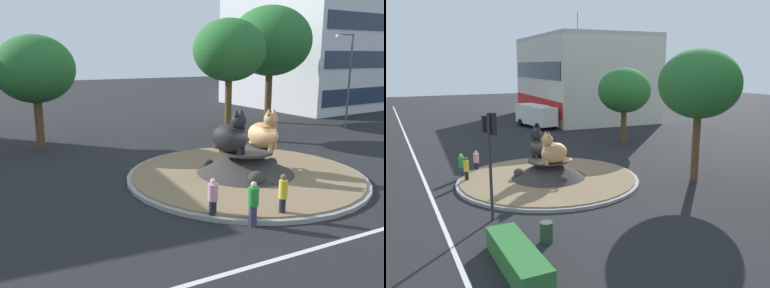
{
  "view_description": "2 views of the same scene",
  "coord_description": "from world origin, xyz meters",
  "views": [
    {
      "loc": [
        -11.22,
        -16.0,
        6.07
      ],
      "look_at": [
        -2.58,
        0.79,
        1.82
      ],
      "focal_mm": 37.78,
      "sensor_mm": 36.0,
      "label": 1
    },
    {
      "loc": [
        23.01,
        -9.46,
        7.43
      ],
      "look_at": [
        1.19,
        1.55,
        2.52
      ],
      "focal_mm": 36.77,
      "sensor_mm": 36.0,
      "label": 2
    }
  ],
  "objects": [
    {
      "name": "streetlight_arm",
      "position": [
        14.83,
        7.32,
        4.36
      ],
      "size": [
        1.98,
        0.35,
        7.59
      ],
      "rotation": [
        0.0,
        0.0,
        3.23
      ],
      "color": "#4C4C51",
      "rests_on": "ground"
    },
    {
      "name": "pedestrian_green_shirt",
      "position": [
        -3.1,
        -4.97,
        0.87
      ],
      "size": [
        0.39,
        0.39,
        1.67
      ],
      "rotation": [
        0.0,
        0.0,
        1.36
      ],
      "color": "#33384C",
      "rests_on": "ground"
    },
    {
      "name": "second_tree_near_tower",
      "position": [
        4.3,
        8.49,
        6.25
      ],
      "size": [
        5.12,
        5.12,
        8.47
      ],
      "color": "brown",
      "rests_on": "ground"
    },
    {
      "name": "cat_statue_calico",
      "position": [
        1.02,
        -0.11,
        2.17
      ],
      "size": [
        1.44,
        2.22,
        2.06
      ],
      "rotation": [
        0.0,
        0.0,
        -1.39
      ],
      "color": "tan",
      "rests_on": "roundabout_island"
    },
    {
      "name": "ground_plane",
      "position": [
        0.0,
        0.0,
        0.0
      ],
      "size": [
        160.0,
        160.0,
        0.0
      ],
      "primitive_type": "plane",
      "color": "black"
    },
    {
      "name": "cat_statue_black",
      "position": [
        -0.95,
        -0.12,
        2.2
      ],
      "size": [
        1.78,
        2.39,
        2.15
      ],
      "rotation": [
        0.0,
        0.0,
        -1.2
      ],
      "color": "black",
      "rests_on": "roundabout_island"
    },
    {
      "name": "pedestrian_pink_shirt",
      "position": [
        -4.07,
        -3.79,
        0.83
      ],
      "size": [
        0.38,
        0.38,
        1.59
      ],
      "rotation": [
        0.0,
        0.0,
        5.82
      ],
      "color": "black",
      "rests_on": "ground"
    },
    {
      "name": "lane_centreline",
      "position": [
        0.0,
        -7.31,
        0.0
      ],
      "size": [
        112.0,
        0.2,
        0.01
      ],
      "primitive_type": "cube",
      "color": "silver",
      "rests_on": "ground"
    },
    {
      "name": "pedestrian_yellow_shirt",
      "position": [
        -1.73,
        -4.93,
        0.93
      ],
      "size": [
        0.33,
        0.33,
        1.74
      ],
      "rotation": [
        0.0,
        0.0,
        4.15
      ],
      "color": "black",
      "rests_on": "ground"
    },
    {
      "name": "roundabout_island",
      "position": [
        -0.0,
        -0.01,
        0.46
      ],
      "size": [
        11.74,
        11.74,
        1.42
      ],
      "color": "gray",
      "rests_on": "ground"
    },
    {
      "name": "broadleaf_tree_behind_island",
      "position": [
        11.32,
        12.94,
        7.08
      ],
      "size": [
        7.04,
        7.04,
        10.1
      ],
      "color": "brown",
      "rests_on": "ground"
    },
    {
      "name": "third_tree_left",
      "position": [
        -8.25,
        11.21,
        5.08
      ],
      "size": [
        4.97,
        4.97,
        7.22
      ],
      "color": "brown",
      "rests_on": "ground"
    }
  ]
}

